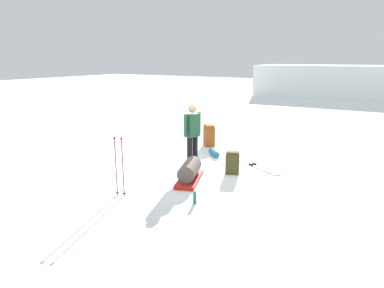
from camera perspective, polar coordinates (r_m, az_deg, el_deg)
The scene contains 10 objects.
ground_plane at distance 8.96m, azimuth 0.00°, elevation -4.34°, with size 80.00×80.00×0.00m, color white.
distant_snow_ridge at distance 27.79m, azimuth 26.51°, elevation 9.24°, with size 14.67×5.00×2.31m, color white.
skier_standing at distance 8.90m, azimuth 0.07°, elevation 1.91°, with size 0.30×0.55×1.70m.
ski_pair_near at distance 9.49m, azimuth 10.11°, elevation -3.41°, with size 1.80×1.10×0.05m.
backpack_large_dark at distance 8.66m, azimuth 6.77°, elevation -3.14°, with size 0.40×0.33×0.58m.
backpack_bright at distance 11.29m, azimuth 2.87°, elevation 1.40°, with size 0.46×0.45×0.72m.
ski_poles_planted_near at distance 7.26m, azimuth -12.06°, elevation -3.26°, with size 0.22×0.11×1.28m.
gear_sled at distance 8.12m, azimuth -0.39°, elevation -4.66°, with size 0.85×1.38×0.49m.
sleeping_mat_rolled at distance 10.23m, azimuth 3.68°, elevation -1.47°, with size 0.18×0.18×0.55m, color teal.
thermos_bottle at distance 6.92m, azimuth 0.46°, elevation -8.92°, with size 0.07×0.07×0.26m, color #246B3B.
Camera 1 is at (4.33, -7.30, 2.85)m, focal length 31.94 mm.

